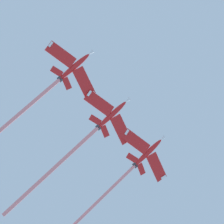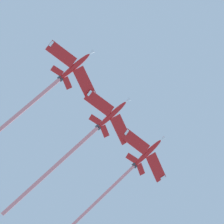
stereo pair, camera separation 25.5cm
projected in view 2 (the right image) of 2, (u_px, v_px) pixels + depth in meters
jet_inner_left at (124, 176)px, 122.82m from camera, size 24.09×46.60×22.90m
jet_centre at (84, 140)px, 119.59m from camera, size 23.64×43.74×20.73m
jet_inner_right at (51, 87)px, 117.42m from camera, size 22.12×39.57×18.85m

